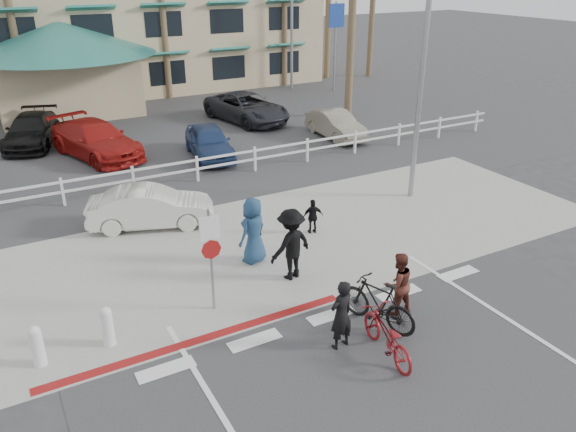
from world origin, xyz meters
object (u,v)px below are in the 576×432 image
bike_black (378,303)px  sign_post (211,255)px  bike_red (387,336)px  car_white_sedan (151,207)px

bike_black → sign_post: bearing=-57.7°
bike_red → car_white_sedan: (-2.44, 8.64, 0.14)m
bike_red → car_white_sedan: 8.98m
bike_black → car_white_sedan: size_ratio=0.51×
bike_black → car_white_sedan: 8.22m
car_white_sedan → bike_black: bearing=-139.7°
sign_post → bike_black: (3.00, -2.40, -0.86)m
bike_black → car_white_sedan: bearing=-88.1°
bike_red → bike_black: 1.10m
bike_red → sign_post: bearing=-45.9°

